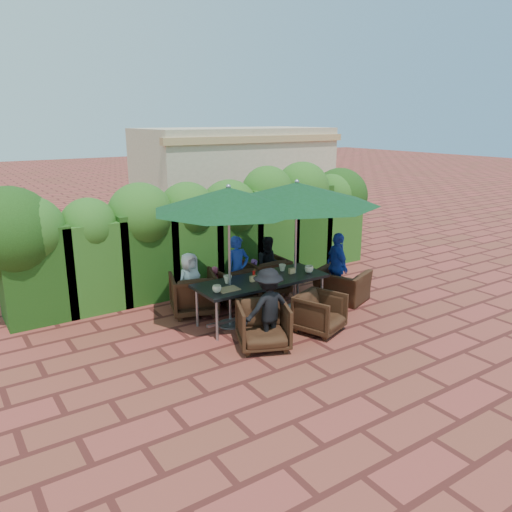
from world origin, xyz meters
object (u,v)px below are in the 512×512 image
dining_table (262,283)px  chair_near_left (263,323)px  chair_far_right (265,274)px  chair_near_right (320,311)px  chair_far_mid (234,282)px  umbrella_left (229,199)px  chair_far_left (194,292)px  chair_end_right (341,280)px  umbrella_right (297,193)px

dining_table → chair_near_left: bearing=-123.0°
chair_far_right → chair_near_right: 2.07m
dining_table → chair_near_right: dining_table is taller
chair_far_mid → dining_table: bearing=85.7°
umbrella_left → chair_near_right: bearing=-43.8°
dining_table → chair_far_left: bearing=133.8°
chair_end_right → chair_far_mid: bearing=36.6°
chair_near_right → chair_far_right: bearing=61.6°
dining_table → chair_end_right: 1.86m
chair_far_left → chair_end_right: bearing=177.8°
umbrella_left → chair_far_mid: umbrella_left is taller
chair_far_left → chair_far_mid: (0.94, 0.12, -0.02)m
umbrella_left → chair_far_left: size_ratio=3.06×
umbrella_left → chair_far_left: umbrella_left is taller
chair_far_left → chair_near_left: (0.26, -1.87, -0.02)m
umbrella_right → chair_near_left: bearing=-145.4°
chair_far_left → umbrella_left: bearing=126.3°
dining_table → umbrella_right: 1.70m
chair_far_left → chair_near_right: size_ratio=1.14×
chair_far_left → chair_near_left: bearing=116.1°
umbrella_right → chair_near_left: (-1.34, -0.93, -1.82)m
chair_near_left → chair_end_right: chair_end_right is taller
chair_far_right → chair_near_left: chair_far_right is taller
dining_table → umbrella_left: size_ratio=0.95×
umbrella_right → chair_far_mid: umbrella_right is taller
umbrella_right → chair_near_right: bearing=-102.3°
dining_table → chair_near_right: size_ratio=3.30×
dining_table → umbrella_right: umbrella_right is taller
chair_far_right → chair_near_right: size_ratio=1.16×
umbrella_right → chair_far_mid: bearing=122.0°
chair_far_left → chair_far_right: (1.68, 0.14, 0.01)m
dining_table → chair_near_left: size_ratio=3.03×
umbrella_right → chair_near_right: umbrella_right is taller
umbrella_right → chair_near_left: size_ratio=3.68×
chair_near_right → chair_end_right: bearing=13.7°
umbrella_left → chair_far_left: 2.00m
dining_table → chair_near_right: 1.16m
chair_far_left → chair_near_right: bearing=144.3°
dining_table → chair_end_right: (1.84, -0.09, -0.26)m
dining_table → umbrella_left: (-0.61, 0.08, 1.54)m
umbrella_left → chair_far_mid: (0.66, 0.96, -1.82)m
chair_near_left → chair_far_right: bearing=78.2°
chair_far_right → chair_end_right: chair_far_right is taller
chair_near_left → chair_near_right: (1.13, -0.04, -0.03)m
chair_near_left → chair_near_right: size_ratio=1.09×
chair_far_mid → chair_far_right: chair_far_right is taller
chair_near_right → umbrella_left: bearing=115.8°
umbrella_right → chair_near_left: umbrella_right is taller
chair_far_mid → chair_near_right: size_ratio=1.08×
chair_near_left → chair_near_right: chair_near_left is taller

